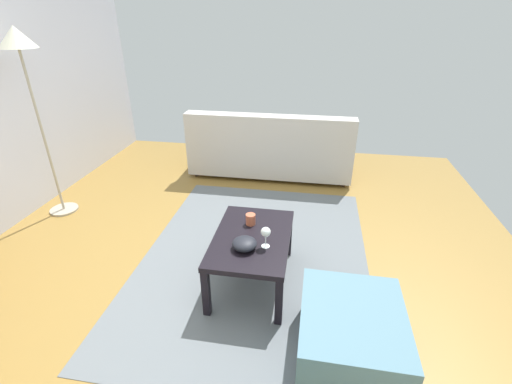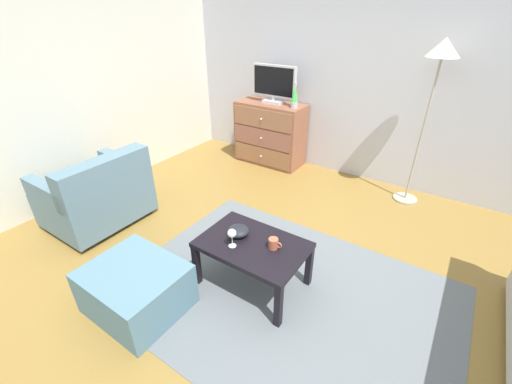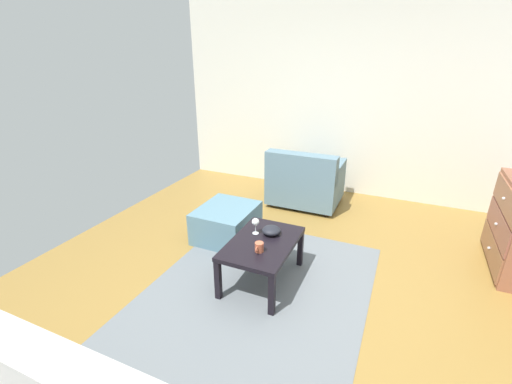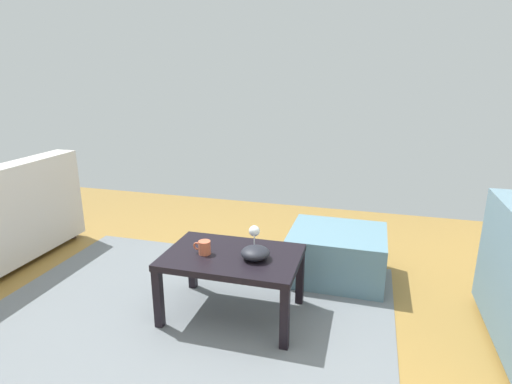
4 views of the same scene
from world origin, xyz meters
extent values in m
cube|color=olive|center=(0.00, 0.00, -0.03)|extent=(5.93, 5.11, 0.05)
cube|color=slate|center=(0.20, -0.20, 0.00)|extent=(2.60, 1.90, 0.01)
cube|color=black|center=(-0.48, 0.02, 0.19)|extent=(0.05, 0.05, 0.38)
cube|color=black|center=(0.30, 0.02, 0.19)|extent=(0.05, 0.05, 0.38)
cube|color=black|center=(-0.48, -0.48, 0.19)|extent=(0.05, 0.05, 0.38)
cube|color=black|center=(0.30, -0.48, 0.19)|extent=(0.05, 0.05, 0.38)
cube|color=black|center=(-0.09, -0.23, 0.40)|extent=(0.84, 0.56, 0.04)
cylinder|color=silver|center=(-0.20, -0.34, 0.42)|extent=(0.06, 0.06, 0.00)
cylinder|color=silver|center=(-0.20, -0.34, 0.47)|extent=(0.01, 0.01, 0.09)
sphere|color=silver|center=(-0.20, -0.34, 0.54)|extent=(0.07, 0.07, 0.07)
cylinder|color=#B2583C|center=(0.08, -0.19, 0.46)|extent=(0.08, 0.08, 0.09)
torus|color=#B2583C|center=(0.13, -0.19, 0.47)|extent=(0.05, 0.01, 0.05)
ellipsoid|color=black|center=(-0.25, -0.20, 0.46)|extent=(0.18, 0.18, 0.08)
cylinder|color=#332319|center=(2.46, -1.02, 0.03)|extent=(0.05, 0.05, 0.05)
cylinder|color=#332319|center=(1.77, -1.02, 0.03)|extent=(0.05, 0.05, 0.05)
cube|color=#B4B1AB|center=(2.11, -1.04, 0.51)|extent=(0.81, 0.12, 0.20)
cylinder|color=#332319|center=(-1.69, -0.76, 0.03)|extent=(0.05, 0.05, 0.05)
cube|color=slate|center=(-0.68, -0.92, 0.19)|extent=(0.70, 0.60, 0.37)
camera|label=1|loc=(-2.25, -0.62, 1.91)|focal=24.96mm
camera|label=2|loc=(1.06, -1.91, 2.03)|focal=22.87mm
camera|label=3|loc=(2.43, 0.83, 2.03)|focal=24.32mm
camera|label=4|loc=(-0.87, 2.00, 1.52)|focal=29.08mm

